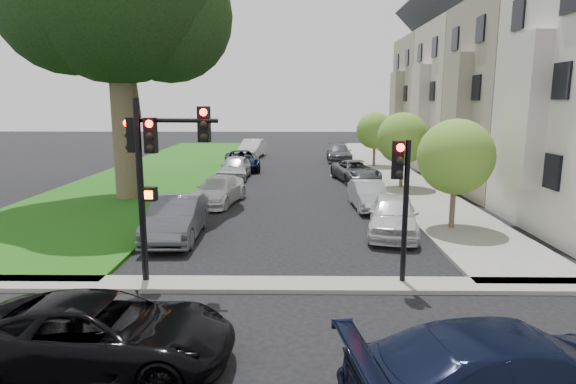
{
  "coord_description": "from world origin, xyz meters",
  "views": [
    {
      "loc": [
        0.19,
        -10.05,
        4.82
      ],
      "look_at": [
        0.0,
        5.0,
        2.0
      ],
      "focal_mm": 30.0,
      "sensor_mm": 36.0,
      "label": 1
    }
  ],
  "objects_px": {
    "car_parked_2": "(356,171)",
    "car_parked_5": "(177,218)",
    "traffic_signal_secondary": "(401,185)",
    "car_parked_6": "(218,190)",
    "small_tree_a": "(456,157)",
    "small_tree_b": "(403,138)",
    "car_parked_4": "(339,153)",
    "car_parked_9": "(252,148)",
    "car_cross_near": "(101,333)",
    "car_cross_far": "(519,379)",
    "traffic_signal_main": "(154,158)",
    "car_parked_1": "(368,195)",
    "car_parked_7": "(235,167)",
    "car_parked_8": "(242,160)",
    "small_tree_c": "(375,131)",
    "car_parked_0": "(393,215)"
  },
  "relations": [
    {
      "from": "car_parked_2",
      "to": "car_parked_5",
      "type": "height_order",
      "value": "car_parked_5"
    },
    {
      "from": "traffic_signal_secondary",
      "to": "car_parked_6",
      "type": "bearing_deg",
      "value": 121.74
    },
    {
      "from": "small_tree_a",
      "to": "small_tree_b",
      "type": "relative_size",
      "value": 0.99
    },
    {
      "from": "car_parked_4",
      "to": "car_parked_6",
      "type": "xyz_separation_m",
      "value": [
        -7.34,
        -16.97,
        -0.05
      ]
    },
    {
      "from": "small_tree_b",
      "to": "car_parked_9",
      "type": "distance_m",
      "value": 18.63
    },
    {
      "from": "small_tree_b",
      "to": "car_parked_5",
      "type": "relative_size",
      "value": 0.93
    },
    {
      "from": "car_parked_4",
      "to": "car_parked_5",
      "type": "relative_size",
      "value": 1.05
    },
    {
      "from": "car_parked_5",
      "to": "car_cross_near",
      "type": "bearing_deg",
      "value": -86.99
    },
    {
      "from": "car_cross_far",
      "to": "traffic_signal_main",
      "type": "bearing_deg",
      "value": 41.26
    },
    {
      "from": "car_parked_1",
      "to": "car_parked_4",
      "type": "xyz_separation_m",
      "value": [
        0.3,
        17.94,
        0.07
      ]
    },
    {
      "from": "car_parked_4",
      "to": "car_cross_far",
      "type": "bearing_deg",
      "value": -88.67
    },
    {
      "from": "car_parked_2",
      "to": "car_parked_7",
      "type": "xyz_separation_m",
      "value": [
        -7.55,
        0.91,
        0.09
      ]
    },
    {
      "from": "car_parked_5",
      "to": "car_parked_8",
      "type": "relative_size",
      "value": 0.92
    },
    {
      "from": "car_parked_9",
      "to": "car_parked_6",
      "type": "bearing_deg",
      "value": -82.78
    },
    {
      "from": "small_tree_c",
      "to": "car_parked_4",
      "type": "height_order",
      "value": "small_tree_c"
    },
    {
      "from": "small_tree_a",
      "to": "car_parked_9",
      "type": "bearing_deg",
      "value": 111.53
    },
    {
      "from": "car_parked_4",
      "to": "car_parked_7",
      "type": "bearing_deg",
      "value": -126.81
    },
    {
      "from": "car_parked_1",
      "to": "car_parked_0",
      "type": "bearing_deg",
      "value": -90.16
    },
    {
      "from": "traffic_signal_secondary",
      "to": "traffic_signal_main",
      "type": "bearing_deg",
      "value": 179.64
    },
    {
      "from": "car_parked_8",
      "to": "small_tree_c",
      "type": "bearing_deg",
      "value": 0.04
    },
    {
      "from": "car_parked_6",
      "to": "car_parked_7",
      "type": "xyz_separation_m",
      "value": [
        -0.12,
        7.68,
        0.08
      ]
    },
    {
      "from": "car_cross_near",
      "to": "car_cross_far",
      "type": "bearing_deg",
      "value": -101.27
    },
    {
      "from": "car_parked_6",
      "to": "car_parked_9",
      "type": "height_order",
      "value": "car_parked_9"
    },
    {
      "from": "car_parked_4",
      "to": "car_parked_8",
      "type": "distance_m",
      "value": 9.11
    },
    {
      "from": "car_parked_0",
      "to": "car_parked_4",
      "type": "relative_size",
      "value": 0.9
    },
    {
      "from": "traffic_signal_main",
      "to": "car_cross_far",
      "type": "bearing_deg",
      "value": -39.5
    },
    {
      "from": "car_parked_0",
      "to": "car_parked_5",
      "type": "relative_size",
      "value": 0.94
    },
    {
      "from": "traffic_signal_main",
      "to": "car_parked_1",
      "type": "height_order",
      "value": "traffic_signal_main"
    },
    {
      "from": "car_parked_1",
      "to": "car_parked_5",
      "type": "relative_size",
      "value": 0.83
    },
    {
      "from": "traffic_signal_secondary",
      "to": "car_parked_0",
      "type": "distance_m",
      "value": 5.4
    },
    {
      "from": "small_tree_c",
      "to": "traffic_signal_secondary",
      "type": "bearing_deg",
      "value": -97.74
    },
    {
      "from": "traffic_signal_secondary",
      "to": "car_parked_9",
      "type": "bearing_deg",
      "value": 102.09
    },
    {
      "from": "small_tree_b",
      "to": "small_tree_a",
      "type": "bearing_deg",
      "value": -90.0
    },
    {
      "from": "car_cross_far",
      "to": "car_parked_7",
      "type": "height_order",
      "value": "car_cross_far"
    },
    {
      "from": "traffic_signal_main",
      "to": "traffic_signal_secondary",
      "type": "bearing_deg",
      "value": -0.36
    },
    {
      "from": "car_parked_6",
      "to": "car_parked_9",
      "type": "distance_m",
      "value": 19.89
    },
    {
      "from": "car_cross_near",
      "to": "car_parked_5",
      "type": "distance_m",
      "value": 8.52
    },
    {
      "from": "small_tree_a",
      "to": "car_cross_near",
      "type": "distance_m",
      "value": 13.8
    },
    {
      "from": "car_parked_7",
      "to": "car_parked_8",
      "type": "distance_m",
      "value": 4.05
    },
    {
      "from": "car_parked_0",
      "to": "car_parked_2",
      "type": "xyz_separation_m",
      "value": [
        0.16,
        12.17,
        -0.1
      ]
    },
    {
      "from": "car_parked_9",
      "to": "traffic_signal_main",
      "type": "bearing_deg",
      "value": -82.8
    },
    {
      "from": "car_parked_9",
      "to": "small_tree_a",
      "type": "bearing_deg",
      "value": -61.46
    },
    {
      "from": "traffic_signal_secondary",
      "to": "car_parked_6",
      "type": "xyz_separation_m",
      "value": [
        -6.4,
        10.35,
        -2.05
      ]
    },
    {
      "from": "car_cross_far",
      "to": "car_parked_9",
      "type": "bearing_deg",
      "value": 1.87
    },
    {
      "from": "car_cross_near",
      "to": "car_parked_0",
      "type": "bearing_deg",
      "value": -36.72
    },
    {
      "from": "small_tree_c",
      "to": "car_parked_1",
      "type": "bearing_deg",
      "value": -100.21
    },
    {
      "from": "small_tree_a",
      "to": "traffic_signal_secondary",
      "type": "height_order",
      "value": "small_tree_a"
    },
    {
      "from": "small_tree_c",
      "to": "car_parked_2",
      "type": "distance_m",
      "value": 7.35
    },
    {
      "from": "small_tree_c",
      "to": "car_parked_5",
      "type": "height_order",
      "value": "small_tree_c"
    },
    {
      "from": "car_parked_2",
      "to": "car_parked_8",
      "type": "bearing_deg",
      "value": 135.24
    }
  ]
}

